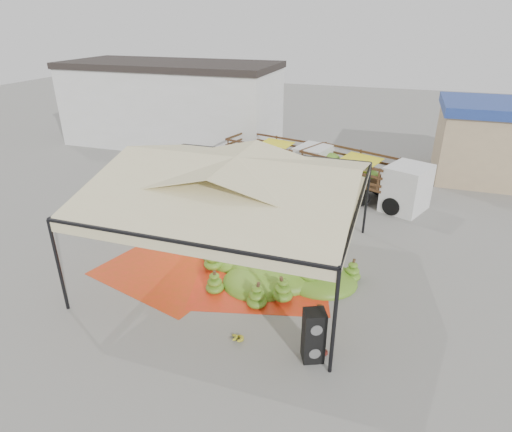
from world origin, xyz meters
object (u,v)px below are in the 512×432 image
(banana_heap, at_px, (279,253))
(vendor, at_px, (275,189))
(truck_right, at_px, (368,173))
(truck_left, at_px, (282,155))
(speaker_stack, at_px, (314,336))

(banana_heap, bearing_deg, vendor, 108.13)
(banana_heap, height_order, truck_right, truck_right)
(vendor, distance_m, truck_left, 4.49)
(banana_heap, relative_size, truck_left, 0.99)
(truck_left, relative_size, truck_right, 0.94)
(speaker_stack, height_order, truck_left, truck_left)
(speaker_stack, height_order, vendor, vendor)
(vendor, relative_size, truck_right, 0.30)
(vendor, distance_m, truck_right, 4.65)
(speaker_stack, xyz_separation_m, truck_left, (-4.52, 13.33, 0.47))
(truck_right, bearing_deg, banana_heap, -82.99)
(vendor, height_order, truck_right, truck_right)
(truck_left, bearing_deg, banana_heap, -60.08)
(truck_left, xyz_separation_m, truck_right, (4.74, -1.85, 0.07))
(banana_heap, xyz_separation_m, truck_left, (-2.52, 9.44, 0.57))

